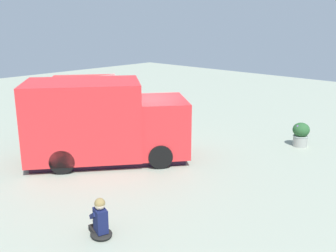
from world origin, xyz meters
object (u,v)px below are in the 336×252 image
(food_truck, at_px, (103,123))
(planter_flowering_far, at_px, (124,105))
(planter_flowering_near, at_px, (301,134))
(person_customer, at_px, (100,221))

(food_truck, relative_size, planter_flowering_far, 5.80)
(food_truck, height_order, planter_flowering_near, food_truck)
(planter_flowering_near, xyz_separation_m, planter_flowering_far, (-1.23, 8.01, 0.01))
(person_customer, distance_m, planter_flowering_near, 8.42)
(food_truck, bearing_deg, planter_flowering_near, -34.96)
(planter_flowering_near, distance_m, planter_flowering_far, 8.10)
(person_customer, xyz_separation_m, planter_flowering_near, (8.42, -0.33, 0.11))
(food_truck, xyz_separation_m, person_customer, (-2.86, -3.56, -0.86))
(food_truck, xyz_separation_m, planter_flowering_near, (5.56, -3.88, -0.74))
(person_customer, distance_m, planter_flowering_far, 10.52)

